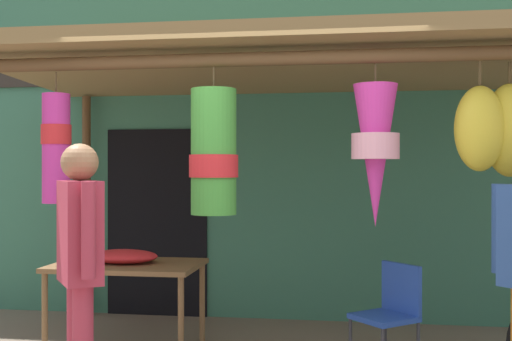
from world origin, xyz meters
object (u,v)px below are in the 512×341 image
Objects in this scene: folding_chair at (391,308)px; customer_foreground at (80,255)px; flower_heap_on_table at (124,256)px; display_table at (127,272)px.

customer_foreground is (-2.00, -1.20, 0.53)m from folding_chair.
folding_chair is (2.26, -0.31, -0.31)m from flower_heap_on_table.
customer_foreground is at bearing -149.08° from folding_chair.
display_table is 1.50× the size of folding_chair.
customer_foreground reaches higher than folding_chair.
customer_foreground reaches higher than flower_heap_on_table.
flower_heap_on_table is at bearing 99.85° from customer_foreground.
flower_heap_on_table is 2.30m from folding_chair.
folding_chair is at bearing 30.92° from customer_foreground.
folding_chair is at bearing -7.75° from flower_heap_on_table.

